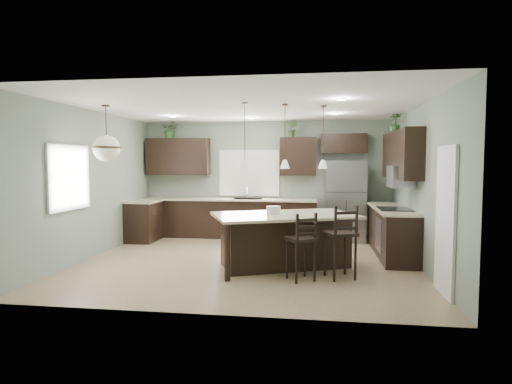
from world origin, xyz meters
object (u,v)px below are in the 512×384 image
at_px(kitchen_island, 284,241).
at_px(bar_stool_center, 301,246).
at_px(refrigerator, 345,201).
at_px(bar_stool_right, 340,242).
at_px(plant_back_left, 171,130).
at_px(serving_dish, 273,210).

relative_size(kitchen_island, bar_stool_center, 2.25).
xyz_separation_m(refrigerator, bar_stool_right, (-0.28, -3.27, -0.35)).
height_order(kitchen_island, plant_back_left, plant_back_left).
height_order(bar_stool_center, bar_stool_right, bar_stool_right).
bearing_deg(kitchen_island, bar_stool_right, -55.64).
distance_m(kitchen_island, serving_dish, 0.57).
bearing_deg(kitchen_island, refrigerator, 43.27).
distance_m(serving_dish, bar_stool_center, 0.99).
height_order(serving_dish, plant_back_left, plant_back_left).
height_order(refrigerator, serving_dish, refrigerator).
bearing_deg(refrigerator, serving_dish, -116.53).
bearing_deg(kitchen_island, bar_stool_center, -91.35).
relative_size(bar_stool_center, plant_back_left, 2.46).
bearing_deg(bar_stool_center, plant_back_left, 102.54).
height_order(refrigerator, bar_stool_right, refrigerator).
bearing_deg(serving_dish, plant_back_left, 133.96).
bearing_deg(plant_back_left, serving_dish, -46.04).
relative_size(bar_stool_center, bar_stool_right, 0.91).
bearing_deg(bar_stool_right, kitchen_island, 124.75).
distance_m(bar_stool_right, plant_back_left, 5.62).
relative_size(kitchen_island, serving_dish, 9.92).
height_order(kitchen_island, serving_dish, serving_dish).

